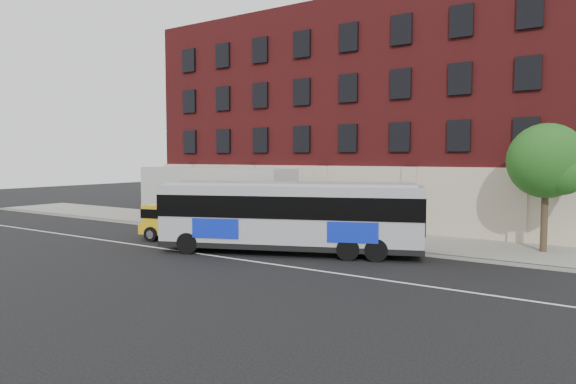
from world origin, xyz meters
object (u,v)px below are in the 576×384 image
Objects in this scene: sign_pole at (170,206)px; street_tree at (547,164)px; yellow_suv at (182,220)px; shipping_container at (214,199)px; city_bus at (290,214)px.

sign_pole is 0.40× the size of street_tree.
street_tree is 1.14× the size of yellow_suv.
shipping_container is (2.66, 1.31, 0.54)m from sign_pole.
yellow_suv is (4.26, -3.19, -0.29)m from sign_pole.
city_bus is at bearing -14.95° from sign_pole.
sign_pole is at bearing -171.39° from street_tree.
city_bus is (-10.53, -6.41, -2.48)m from street_tree.
street_tree is at bearing 8.61° from sign_pole.
street_tree reaches higher than city_bus.
city_bus is 2.36× the size of yellow_suv.
street_tree reaches higher than shipping_container.
sign_pole is at bearing -153.81° from shipping_container.
street_tree is at bearing 20.15° from yellow_suv.
street_tree is (22.04, 3.34, 2.96)m from sign_pole.
shipping_container is at bearing -174.02° from street_tree.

